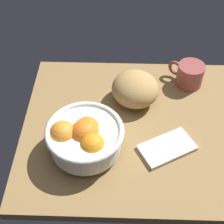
# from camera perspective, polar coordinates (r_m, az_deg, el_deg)

# --- Properties ---
(ground_plane) EXTENTS (0.71, 0.58, 0.03)m
(ground_plane) POSITION_cam_1_polar(r_m,az_deg,el_deg) (1.00, 5.04, -2.95)
(ground_plane) COLOR olive
(fruit_bowl) EXTENTS (0.21, 0.21, 0.11)m
(fruit_bowl) POSITION_cam_1_polar(r_m,az_deg,el_deg) (0.89, -4.91, -4.32)
(fruit_bowl) COLOR white
(fruit_bowl) RESTS_ON ground
(bread_loaf) EXTENTS (0.21, 0.21, 0.10)m
(bread_loaf) POSITION_cam_1_polar(r_m,az_deg,el_deg) (1.03, 4.05, 4.02)
(bread_loaf) COLOR tan
(bread_loaf) RESTS_ON ground
(napkin_folded) EXTENTS (0.17, 0.15, 0.01)m
(napkin_folded) POSITION_cam_1_polar(r_m,az_deg,el_deg) (0.94, 9.53, -6.13)
(napkin_folded) COLOR silver
(napkin_folded) RESTS_ON ground
(mug) EXTENTS (0.11, 0.10, 0.08)m
(mug) POSITION_cam_1_polar(r_m,az_deg,el_deg) (1.12, 13.24, 6.38)
(mug) COLOR #994947
(mug) RESTS_ON ground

